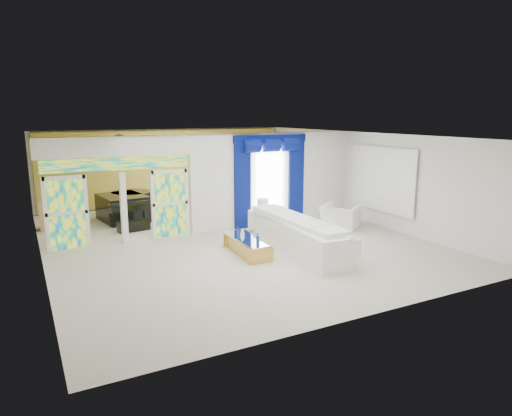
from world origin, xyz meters
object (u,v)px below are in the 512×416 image
armchair (341,217)px  grand_piano (123,208)px  console_table (271,222)px  white_sofa (297,236)px  coffee_table (247,246)px

armchair → grand_piano: bearing=20.4°
armchair → console_table: bearing=29.8°
white_sofa → armchair: 2.88m
white_sofa → armchair: (2.53, 1.38, -0.02)m
white_sofa → armchair: size_ratio=3.64×
white_sofa → grand_piano: size_ratio=2.35×
console_table → grand_piano: 5.18m
grand_piano → white_sofa: bearing=-67.3°
white_sofa → coffee_table: white_sofa is taller
console_table → armchair: bearing=-26.3°
coffee_table → grand_piano: size_ratio=1.04×
white_sofa → grand_piano: 6.64m
console_table → grand_piano: grand_piano is taller
white_sofa → console_table: bearing=82.2°
white_sofa → grand_piano: (-3.44, 5.68, 0.05)m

